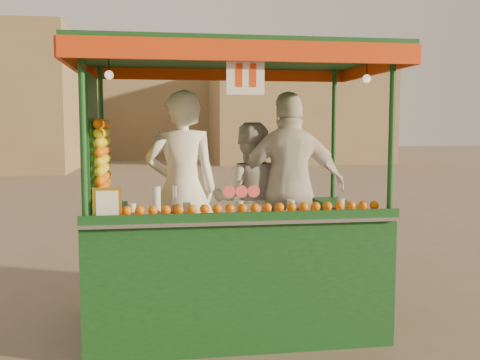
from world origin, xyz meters
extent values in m
plane|color=#675C49|center=(0.00, 0.00, 0.00)|extent=(90.00, 90.00, 0.00)
cube|color=#8B724F|center=(7.00, 24.00, 2.50)|extent=(9.00, 6.00, 5.00)
cube|color=#8B724F|center=(-2.00, 30.00, 3.50)|extent=(14.00, 7.00, 7.00)
cube|color=#0F3A17|center=(0.14, 0.22, 0.15)|extent=(2.61, 1.61, 0.30)
cylinder|color=black|center=(-0.76, 0.22, 0.18)|extent=(0.36, 0.10, 0.36)
cylinder|color=black|center=(1.05, 0.22, 0.18)|extent=(0.36, 0.10, 0.36)
cube|color=#0F3A17|center=(0.14, -0.43, 0.70)|extent=(2.61, 0.30, 0.80)
cube|color=#0F3A17|center=(-1.01, 0.32, 0.70)|extent=(0.30, 1.30, 0.80)
cube|color=#0F3A17|center=(1.30, 0.32, 0.70)|extent=(0.30, 1.30, 0.80)
cube|color=#B2B2B7|center=(0.14, -0.40, 1.12)|extent=(2.61, 0.46, 0.03)
cylinder|color=#0F3A17|center=(-1.11, -0.53, 1.81)|extent=(0.05, 0.05, 1.40)
cylinder|color=#0F3A17|center=(1.40, -0.53, 1.81)|extent=(0.05, 0.05, 1.40)
cylinder|color=#0F3A17|center=(-1.11, 0.97, 1.81)|extent=(0.05, 0.05, 1.40)
cylinder|color=#0F3A17|center=(1.40, 0.97, 1.81)|extent=(0.05, 0.05, 1.40)
cube|color=#0F3A17|center=(0.14, 0.22, 2.55)|extent=(2.81, 1.81, 0.08)
cube|color=red|center=(0.14, -0.68, 2.47)|extent=(2.81, 0.04, 0.16)
cube|color=red|center=(0.14, 1.12, 2.47)|extent=(2.81, 0.04, 0.16)
cube|color=red|center=(-1.26, 0.22, 2.47)|extent=(0.04, 1.81, 0.16)
cube|color=red|center=(1.55, 0.22, 2.47)|extent=(0.04, 1.81, 0.16)
cylinder|color=#FF4D4E|center=(0.12, -0.53, 1.36)|extent=(0.10, 0.03, 0.10)
cube|color=gold|center=(-0.94, -0.53, 1.27)|extent=(0.22, 0.02, 0.28)
cube|color=white|center=(0.14, -0.60, 2.29)|extent=(0.30, 0.02, 0.30)
sphere|color=#FFE5B2|center=(-0.91, -0.46, 2.29)|extent=(0.07, 0.07, 0.07)
sphere|color=#FFE5B2|center=(1.20, -0.46, 2.29)|extent=(0.07, 0.07, 0.07)
imported|color=white|center=(-0.31, 0.50, 1.27)|extent=(0.72, 0.48, 1.94)
imported|color=beige|center=(0.40, 0.69, 1.12)|extent=(0.89, 0.75, 1.63)
imported|color=silver|center=(0.79, 0.50, 1.27)|extent=(1.14, 0.48, 1.94)
camera|label=1|loc=(-0.57, -4.89, 1.89)|focal=41.05mm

